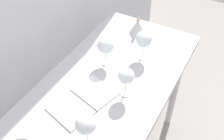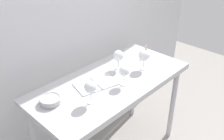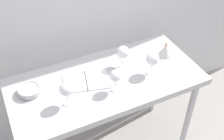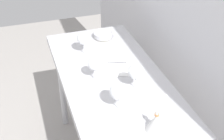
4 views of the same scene
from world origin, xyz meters
The scene contains 10 objects.
back_wall centered at (0.00, 0.49, 1.30)m, with size 3.80×0.04×2.60m, color silver.
steel_counter centered at (0.00, -0.01, 0.79)m, with size 1.40×0.65×0.90m.
wine_glass_near_right centered at (0.33, -0.08, 1.02)m, with size 0.10×0.10×0.18m.
wine_glass_near_center centered at (0.02, -0.13, 1.02)m, with size 0.08×0.08×0.17m.
wine_glass_far_right centered at (0.18, 0.08, 1.02)m, with size 0.10×0.10×0.17m.
wine_glass_near_left centered at (-0.32, -0.11, 1.03)m, with size 0.09×0.09×0.18m.
open_notebook centered at (-0.14, 0.04, 0.90)m, with size 0.37×0.28×0.01m.
tasting_sheet_lower centered at (0.33, 0.10, 0.90)m, with size 0.15×0.24×0.00m, color white.
tasting_bowl centered at (-0.53, 0.09, 0.93)m, with size 0.15×0.15×0.05m.
decanter_funnel centered at (0.54, 0.05, 0.95)m, with size 0.11×0.11×0.14m.
Camera 2 is at (-1.27, -1.22, 2.00)m, focal length 40.16 mm.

